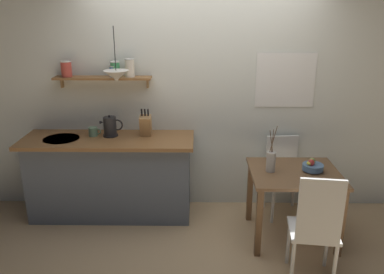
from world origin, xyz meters
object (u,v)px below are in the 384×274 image
Objects in this scene: dining_table at (294,183)px; pendant_lamp at (116,76)px; dining_chair_near at (316,226)px; knife_block at (146,125)px; fruit_bowl at (312,166)px; coffee_mug_by_sink at (93,132)px; twig_vase at (271,161)px; electric_kettle at (110,127)px; dining_chair_far at (284,171)px.

dining_table is 1.63× the size of pendant_lamp.
pendant_lamp is at bearing 149.58° from dining_chair_near.
dining_chair_near is at bearing -38.44° from knife_block.
coffee_mug_by_sink is (-2.25, 0.47, 0.19)m from fruit_bowl.
coffee_mug_by_sink is at bearing 165.38° from twig_vase.
electric_kettle reaches higher than coffee_mug_by_sink.
knife_block is (-1.68, 0.48, 0.26)m from fruit_bowl.
dining_table is at bearing 91.23° from dining_chair_near.
dining_table is 1.99m from electric_kettle.
twig_vase reaches higher than coffee_mug_by_sink.
twig_vase is (-0.25, 0.72, 0.28)m from dining_chair_near.
dining_chair_near reaches higher than dining_table.
twig_vase is (-0.41, -0.01, 0.05)m from fruit_bowl.
dining_chair_near is at bearing -70.58° from twig_vase.
dining_table is at bearing -18.28° from knife_block.
dining_table is 2.05m from pendant_lamp.
coffee_mug_by_sink reaches higher than dining_table.
fruit_bowl is at bearing 6.19° from dining_table.
dining_chair_far is 0.60m from fruit_bowl.
dining_chair_near is at bearing -29.84° from coffee_mug_by_sink.
dining_table is 4.26× the size of fruit_bowl.
dining_chair_near is 7.49× the size of coffee_mug_by_sink.
knife_block is (-1.52, -0.03, 0.54)m from dining_chair_far.
dining_chair_far is (0.02, 0.53, -0.11)m from dining_table.
dining_chair_near is at bearing -30.42° from pendant_lamp.
dining_chair_far is 6.45× the size of coffee_mug_by_sink.
knife_block reaches higher than coffee_mug_by_sink.
knife_block is (-1.27, 0.49, 0.21)m from twig_vase.
pendant_lamp is (-1.76, 0.33, 1.00)m from dining_table.
electric_kettle is at bearing 167.15° from fruit_bowl.
coffee_mug_by_sink is at bearing 150.16° from dining_chair_near.
knife_block is at bearing 158.94° from twig_vase.
coffee_mug_by_sink is at bearing 153.54° from pendant_lamp.
twig_vase reaches higher than fruit_bowl.
knife_block reaches higher than twig_vase.
twig_vase is 0.87× the size of pendant_lamp.
dining_chair_near is at bearing -88.77° from dining_table.
electric_kettle is (-2.06, 0.47, 0.25)m from fruit_bowl.
dining_table is 0.85× the size of dining_chair_near.
twig_vase reaches higher than dining_chair_far.
knife_block reaches higher than dining_table.
dining_table is at bearing -10.63° from pendant_lamp.
pendant_lamp reaches higher than knife_block.
fruit_bowl is at bearing 1.27° from twig_vase.
dining_table is 0.54m from dining_chair_far.
electric_kettle is (-1.90, -0.04, 0.53)m from dining_chair_far.
electric_kettle is 0.20m from coffee_mug_by_sink.
knife_block reaches higher than fruit_bowl.
twig_vase is (-0.26, -0.52, 0.33)m from dining_chair_far.
dining_chair_far is 3.54× the size of electric_kettle.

